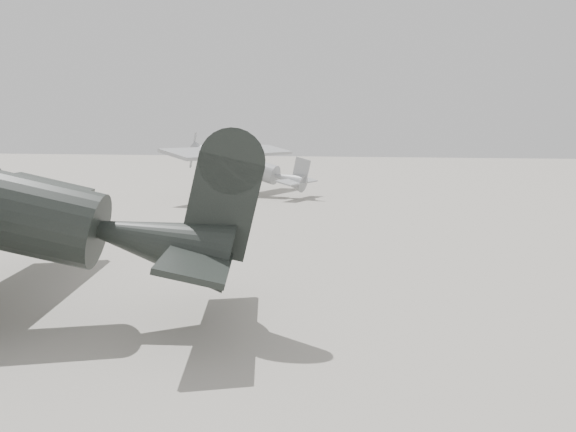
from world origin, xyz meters
TOP-DOWN VIEW (x-y plane):
  - ground at (0.00, 0.00)m, footprint 160.00×160.00m
  - highwing_monoplane at (-6.57, 20.33)m, footprint 8.69×12.12m

SIDE VIEW (x-z plane):
  - ground at x=0.00m, z-range 0.00..0.00m
  - highwing_monoplane at x=-6.57m, z-range 0.43..3.87m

